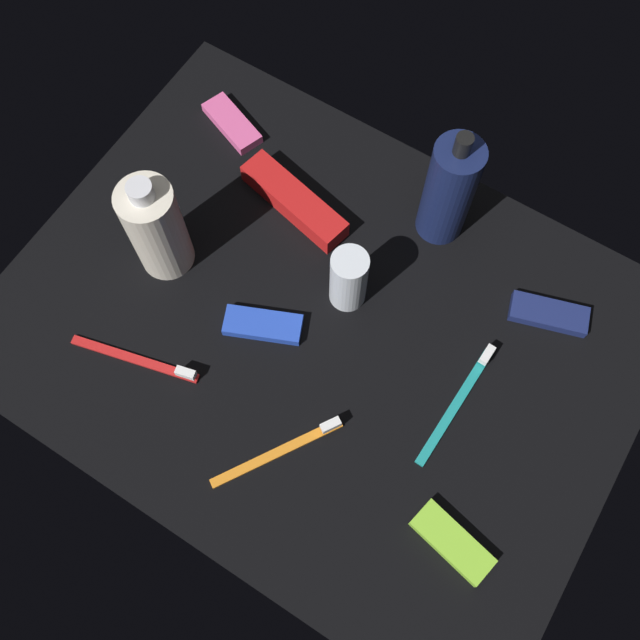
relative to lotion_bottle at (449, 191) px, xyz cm
name	(u,v)px	position (x,y,z in cm)	size (l,w,h in cm)	color
ground_plane	(320,330)	(-5.90, -22.55, -9.61)	(84.00, 64.00, 1.20)	black
lotion_bottle	(449,191)	(0.00, 0.00, 0.00)	(6.65, 6.65, 20.47)	#151E48
bodywash_bottle	(156,228)	(-29.72, -24.71, -0.85)	(7.42, 7.42, 18.06)	silver
deodorant_stick	(349,279)	(-5.32, -16.45, -3.72)	(4.97, 4.97, 10.57)	silver
toothbrush_teal	(461,396)	(14.68, -20.93, -8.40)	(1.83, 18.03, 2.10)	teal
toothbrush_red	(142,361)	(-23.23, -39.11, -8.40)	(17.75, 5.54, 2.10)	red
toothbrush_orange	(285,448)	(-0.90, -38.80, -8.40)	(10.56, 15.90, 2.10)	orange
toothpaste_box_red	(294,201)	(-19.05, -8.53, -7.41)	(17.60, 4.40, 3.20)	red
snack_bar_lime	(452,542)	(22.27, -37.63, -8.26)	(10.40, 4.00, 1.50)	#8CD133
snack_bar_blue	(263,325)	(-12.49, -26.47, -8.26)	(10.40, 4.00, 1.50)	blue
snack_bar_navy	(549,314)	(19.33, -4.61, -8.26)	(10.40, 4.00, 1.50)	navy
snack_bar_pink	(232,123)	(-34.67, -1.73, -8.26)	(10.40, 4.00, 1.50)	#E55999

